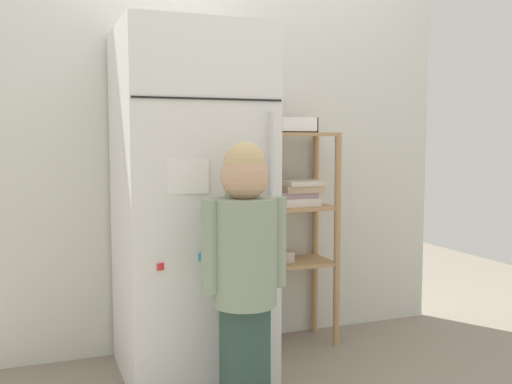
# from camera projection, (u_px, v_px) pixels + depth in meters

# --- Properties ---
(ground_plane) EXTENTS (6.00, 6.00, 0.00)m
(ground_plane) POSITION_uv_depth(u_px,v_px,m) (245.00, 364.00, 2.94)
(ground_plane) COLOR gray
(kitchen_wall_back) EXTENTS (2.65, 0.03, 2.13)m
(kitchen_wall_back) POSITION_uv_depth(u_px,v_px,m) (221.00, 149.00, 3.20)
(kitchen_wall_back) COLOR silver
(kitchen_wall_back) RESTS_ON ground
(refrigerator) EXTENTS (0.66, 0.68, 1.63)m
(refrigerator) POSITION_uv_depth(u_px,v_px,m) (191.00, 203.00, 2.79)
(refrigerator) COLOR white
(refrigerator) RESTS_ON ground
(child_standing) EXTENTS (0.36, 0.26, 1.11)m
(child_standing) POSITION_uv_depth(u_px,v_px,m) (244.00, 251.00, 2.36)
(child_standing) COLOR #344F46
(child_standing) RESTS_ON ground
(pantry_shelf_unit) EXTENTS (0.38, 0.29, 1.15)m
(pantry_shelf_unit) POSITION_uv_depth(u_px,v_px,m) (298.00, 214.00, 3.20)
(pantry_shelf_unit) COLOR tan
(pantry_shelf_unit) RESTS_ON ground
(fruit_bin) EXTENTS (0.21, 0.18, 0.08)m
(fruit_bin) POSITION_uv_depth(u_px,v_px,m) (291.00, 126.00, 3.13)
(fruit_bin) COLOR white
(fruit_bin) RESTS_ON pantry_shelf_unit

